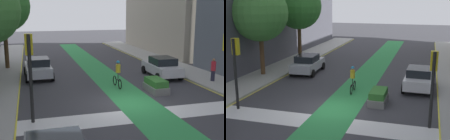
% 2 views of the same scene
% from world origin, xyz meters
% --- Properties ---
extents(ground_plane, '(120.00, 120.00, 0.00)m').
position_xyz_m(ground_plane, '(0.00, 0.00, 0.00)').
color(ground_plane, '#38383D').
extents(bike_lane_paint, '(2.40, 60.00, 0.01)m').
position_xyz_m(bike_lane_paint, '(0.44, 0.00, 0.00)').
color(bike_lane_paint, '#2D8C47').
rests_on(bike_lane_paint, ground_plane).
extents(crosswalk_band, '(12.00, 1.80, 0.01)m').
position_xyz_m(crosswalk_band, '(0.00, -2.00, 0.00)').
color(crosswalk_band, silver).
rests_on(crosswalk_band, ground_plane).
extents(curb_stripe_left, '(0.16, 60.00, 0.01)m').
position_xyz_m(curb_stripe_left, '(-6.00, 0.00, 0.01)').
color(curb_stripe_left, yellow).
rests_on(curb_stripe_left, ground_plane).
extents(curb_stripe_right, '(0.16, 60.00, 0.01)m').
position_xyz_m(curb_stripe_right, '(6.00, 0.00, 0.01)').
color(curb_stripe_right, yellow).
rests_on(curb_stripe_right, ground_plane).
extents(traffic_signal_near_left, '(0.35, 0.52, 4.09)m').
position_xyz_m(traffic_signal_near_left, '(-5.21, -1.35, 2.88)').
color(traffic_signal_near_left, black).
rests_on(traffic_signal_near_left, ground_plane).
extents(car_white_right_far, '(2.12, 4.25, 1.57)m').
position_xyz_m(car_white_right_far, '(4.66, 5.62, 0.80)').
color(car_white_right_far, silver).
rests_on(car_white_right_far, ground_plane).
extents(car_silver_left_far, '(2.19, 4.28, 1.57)m').
position_xyz_m(car_silver_left_far, '(-4.62, 7.89, 0.80)').
color(car_silver_left_far, '#B2B7BF').
rests_on(car_silver_left_far, ground_plane).
extents(cyclist_in_lane, '(0.32, 1.73, 1.86)m').
position_xyz_m(cyclist_in_lane, '(0.42, 3.46, 0.97)').
color(cyclist_in_lane, black).
rests_on(cyclist_in_lane, ground_plane).
extents(pedestrian_sidewalk_right_b, '(0.34, 0.34, 1.63)m').
position_xyz_m(pedestrian_sidewalk_right_b, '(7.32, 2.82, 0.97)').
color(pedestrian_sidewalk_right_b, '#262638').
rests_on(pedestrian_sidewalk_right_b, sidewalk_right).
extents(street_tree_far, '(4.44, 4.44, 7.54)m').
position_xyz_m(street_tree_far, '(-7.10, 11.94, 5.45)').
color(street_tree_far, brown).
rests_on(street_tree_far, sidewalk_left).
extents(median_planter, '(1.00, 2.04, 0.85)m').
position_xyz_m(median_planter, '(2.44, 1.77, 0.40)').
color(median_planter, slate).
rests_on(median_planter, ground_plane).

